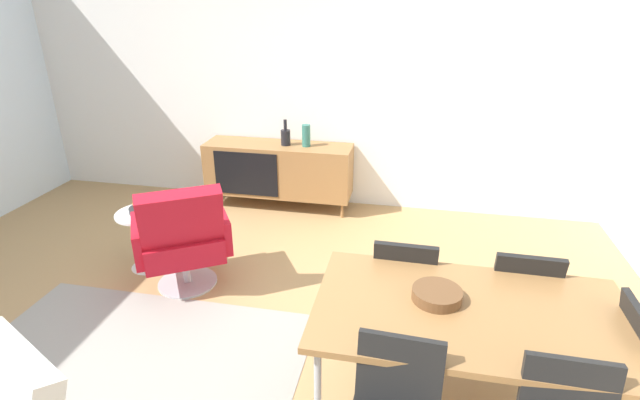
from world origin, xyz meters
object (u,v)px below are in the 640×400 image
(dining_chair_back_left, at_px, (403,287))
(side_table_round, at_px, (145,233))
(sideboard, at_px, (278,169))
(wooden_bowl_on_table, at_px, (437,295))
(vase_sculptural_dark, at_px, (286,137))
(dining_table, at_px, (471,317))
(vase_cobalt, at_px, (306,136))
(lounge_chair_red, at_px, (182,237))
(fruit_bowl, at_px, (141,208))
(dining_chair_back_right, at_px, (517,299))

(dining_chair_back_left, height_order, side_table_round, dining_chair_back_left)
(sideboard, bearing_deg, wooden_bowl_on_table, -57.94)
(sideboard, relative_size, vase_sculptural_dark, 5.78)
(dining_table, bearing_deg, vase_cobalt, 119.20)
(vase_sculptural_dark, relative_size, lounge_chair_red, 0.29)
(fruit_bowl, bearing_deg, vase_cobalt, 54.07)
(sideboard, bearing_deg, lounge_chair_red, -99.14)
(dining_chair_back_right, distance_m, fruit_bowl, 2.97)
(sideboard, relative_size, dining_table, 1.00)
(dining_table, distance_m, side_table_round, 2.83)
(wooden_bowl_on_table, height_order, dining_chair_back_left, dining_chair_back_left)
(vase_cobalt, height_order, dining_chair_back_left, vase_cobalt)
(dining_chair_back_right, bearing_deg, dining_table, -122.00)
(vase_cobalt, bearing_deg, dining_table, -60.80)
(lounge_chair_red, bearing_deg, fruit_bowl, 153.07)
(dining_chair_back_left, bearing_deg, vase_sculptural_dark, 122.97)
(dining_table, xyz_separation_m, wooden_bowl_on_table, (-0.18, 0.06, 0.07))
(vase_sculptural_dark, distance_m, lounge_chair_red, 1.81)
(vase_sculptural_dark, relative_size, side_table_round, 0.53)
(sideboard, distance_m, vase_cobalt, 0.51)
(lounge_chair_red, height_order, fruit_bowl, lounge_chair_red)
(side_table_round, bearing_deg, sideboard, 62.89)
(wooden_bowl_on_table, bearing_deg, vase_sculptural_dark, 120.56)
(vase_sculptural_dark, bearing_deg, sideboard, -178.82)
(wooden_bowl_on_table, xyz_separation_m, lounge_chair_red, (-1.90, 0.85, -0.30))
(vase_cobalt, relative_size, dining_table, 0.15)
(vase_sculptural_dark, height_order, side_table_round, vase_sculptural_dark)
(dining_table, height_order, lounge_chair_red, lounge_chair_red)
(side_table_round, relative_size, fruit_bowl, 2.60)
(sideboard, xyz_separation_m, fruit_bowl, (-0.76, -1.49, 0.12))
(vase_cobalt, bearing_deg, fruit_bowl, -125.93)
(sideboard, distance_m, dining_chair_back_left, 2.54)
(vase_cobalt, distance_m, fruit_bowl, 1.86)
(vase_cobalt, distance_m, side_table_round, 1.91)
(fruit_bowl, bearing_deg, dining_chair_back_left, -15.18)
(sideboard, xyz_separation_m, side_table_round, (-0.76, -1.49, -0.12))
(dining_chair_back_right, xyz_separation_m, fruit_bowl, (-2.91, 0.60, 0.09))
(vase_sculptural_dark, height_order, dining_chair_back_left, vase_sculptural_dark)
(dining_chair_back_right, relative_size, fruit_bowl, 4.28)
(sideboard, distance_m, dining_chair_back_right, 2.99)
(dining_table, relative_size, dining_chair_back_left, 1.87)
(vase_sculptural_dark, height_order, lounge_chair_red, vase_sculptural_dark)
(dining_chair_back_left, bearing_deg, side_table_round, 164.85)
(side_table_round, xyz_separation_m, fruit_bowl, (0.00, 0.00, 0.23))
(vase_cobalt, relative_size, dining_chair_back_right, 0.27)
(lounge_chair_red, relative_size, fruit_bowl, 4.73)
(vase_sculptural_dark, height_order, wooden_bowl_on_table, vase_sculptural_dark)
(dining_chair_back_left, height_order, fruit_bowl, dining_chair_back_left)
(vase_sculptural_dark, xyz_separation_m, fruit_bowl, (-0.85, -1.49, -0.26))
(dining_table, xyz_separation_m, lounge_chair_red, (-2.08, 0.91, -0.23))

